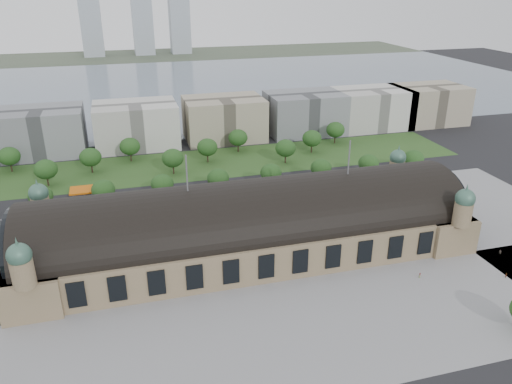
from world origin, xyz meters
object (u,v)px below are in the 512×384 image
object	(u,v)px
traffic_car_4	(209,217)
parked_car_3	(89,241)
traffic_car_2	(39,239)
pedestrian_0	(420,276)
pedestrian_1	(506,275)
traffic_car_6	(412,185)
bus_mid	(272,205)
petrol_station	(90,190)
bus_east	(274,207)
traffic_car_3	(185,204)
parked_car_0	(75,244)
parked_car_5	(165,228)
parked_car_2	(101,238)
parked_car_6	(166,229)
pedestrian_2	(500,252)
parked_car_1	(18,247)
bus_west	(166,218)
parked_car_4	(101,237)

from	to	relation	value
traffic_car_4	parked_car_3	bearing A→B (deg)	-76.94
traffic_car_2	traffic_car_4	bearing A→B (deg)	84.76
pedestrian_0	pedestrian_1	world-z (taller)	pedestrian_1
traffic_car_6	bus_mid	distance (m)	69.06
bus_mid	pedestrian_0	distance (m)	68.51
petrol_station	bus_east	size ratio (longest dim) A/B	1.07
traffic_car_6	bus_east	world-z (taller)	bus_east
parked_car_3	bus_mid	distance (m)	72.29
traffic_car_3	traffic_car_6	distance (m)	102.89
parked_car_0	parked_car_5	size ratio (longest dim) A/B	0.94
parked_car_2	parked_car_5	world-z (taller)	parked_car_5
traffic_car_6	parked_car_0	xyz separation A→B (m)	(-145.01, -17.30, 0.15)
petrol_station	parked_car_0	bearing A→B (deg)	-95.68
parked_car_6	pedestrian_2	size ratio (longest dim) A/B	2.48
parked_car_1	traffic_car_6	bearing A→B (deg)	67.68
petrol_station	parked_car_5	xyz separation A→B (m)	(27.74, -40.28, -2.22)
traffic_car_2	parked_car_6	size ratio (longest dim) A/B	1.08
parked_car_0	pedestrian_2	size ratio (longest dim) A/B	2.70
traffic_car_4	bus_mid	bearing A→B (deg)	98.47
parked_car_6	bus_east	size ratio (longest dim) A/B	0.35
pedestrian_2	traffic_car_2	bearing A→B (deg)	48.03
traffic_car_3	traffic_car_4	xyz separation A→B (m)	(7.50, -15.21, 0.10)
bus_east	parked_car_5	bearing A→B (deg)	95.89
bus_mid	pedestrian_0	size ratio (longest dim) A/B	6.48
pedestrian_0	bus_mid	bearing A→B (deg)	127.54
parked_car_0	parked_car_5	world-z (taller)	parked_car_0
parked_car_0	parked_car_3	bearing A→B (deg)	66.08
traffic_car_6	parked_car_0	distance (m)	146.04
parked_car_2	pedestrian_1	size ratio (longest dim) A/B	2.46
pedestrian_1	bus_mid	bearing A→B (deg)	68.03
pedestrian_2	pedestrian_1	bearing A→B (deg)	123.25
traffic_car_6	pedestrian_1	bearing A→B (deg)	-10.74
parked_car_5	pedestrian_0	size ratio (longest dim) A/B	3.09
bus_west	pedestrian_1	bearing A→B (deg)	-128.81
parked_car_4	parked_car_0	bearing A→B (deg)	-101.83
parked_car_4	parked_car_5	xyz separation A→B (m)	(23.22, 0.52, 0.03)
traffic_car_2	bus_west	world-z (taller)	bus_west
parked_car_0	petrol_station	bearing A→B (deg)	135.96
parked_car_0	parked_car_3	xyz separation A→B (m)	(4.63, 1.19, -0.06)
traffic_car_4	traffic_car_6	distance (m)	95.56
petrol_station	pedestrian_1	distance (m)	163.81
parked_car_2	parked_car_3	world-z (taller)	parked_car_3
pedestrian_1	petrol_station	bearing A→B (deg)	80.27
traffic_car_2	parked_car_3	distance (m)	18.30
parked_car_4	pedestrian_1	world-z (taller)	pedestrian_1
parked_car_6	petrol_station	bearing A→B (deg)	-175.01
parked_car_1	parked_car_3	bearing A→B (deg)	57.50
traffic_car_6	pedestrian_0	xyz separation A→B (m)	(-38.89, -67.95, 0.18)
traffic_car_3	bus_east	distance (m)	37.36
parked_car_5	bus_west	distance (m)	6.83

